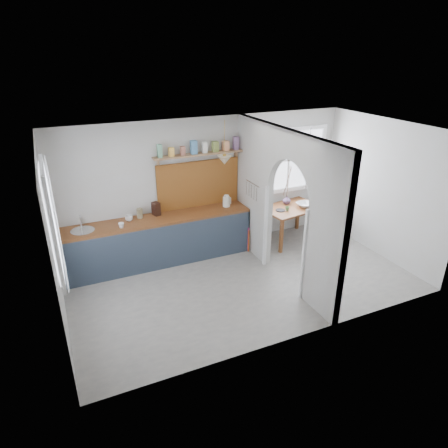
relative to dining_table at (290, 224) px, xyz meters
name	(u,v)px	position (x,y,z in m)	size (l,w,h in m)	color
floor	(244,282)	(-1.64, -1.10, -0.37)	(5.80, 3.20, 0.01)	gray
ceiling	(247,132)	(-1.64, -1.10, 2.23)	(5.80, 3.20, 0.01)	beige
walls	(245,213)	(-1.64, -1.10, 0.93)	(5.81, 3.21, 2.60)	beige
partition	(281,197)	(-0.94, -1.04, 1.08)	(0.12, 3.20, 2.60)	beige
kitchen_window	(51,222)	(-4.51, -1.10, 1.28)	(0.10, 1.16, 1.50)	white
nook_window	(289,160)	(0.16, 0.46, 1.23)	(1.76, 0.10, 1.30)	white
counter	(158,240)	(-2.77, 0.23, 0.08)	(3.50, 0.60, 0.90)	brown
sink	(83,231)	(-4.07, 0.20, 0.52)	(0.40, 0.40, 0.02)	silver
backsplash	(199,184)	(-1.84, 0.48, 0.98)	(1.65, 0.03, 0.90)	brown
shelf	(199,151)	(-1.84, 0.39, 1.63)	(1.75, 0.20, 0.21)	#A47D51
pendant_lamp	(225,160)	(-1.49, 0.05, 1.51)	(0.26, 0.26, 0.16)	beige
utensil_rail	(253,183)	(-1.03, -0.20, 1.08)	(0.02, 0.02, 0.50)	silver
dining_table	(290,224)	(0.00, 0.00, 0.00)	(1.19, 0.79, 0.74)	brown
chair_left	(257,225)	(-0.80, 0.00, 0.12)	(0.45, 0.45, 0.98)	white
chair_right	(327,215)	(0.92, -0.03, 0.05)	(0.39, 0.39, 0.85)	white
kettle	(226,201)	(-1.36, 0.23, 0.64)	(0.19, 0.15, 0.23)	silver
mug_a	(121,225)	(-3.44, 0.05, 0.57)	(0.10, 0.10, 0.09)	white
mug_b	(129,218)	(-3.25, 0.29, 0.58)	(0.14, 0.14, 0.11)	white
knife_block	(156,209)	(-2.73, 0.36, 0.65)	(0.11, 0.16, 0.24)	black
jar	(140,213)	(-3.04, 0.36, 0.62)	(0.11, 0.11, 0.18)	#847858
towel_magenta	(248,240)	(-1.06, -0.14, -0.10)	(0.02, 0.03, 0.51)	#C83481
towel_orange	(249,241)	(-1.06, -0.15, -0.12)	(0.02, 0.03, 0.46)	#C24C1C
bowl	(305,205)	(0.27, -0.09, 0.41)	(0.33, 0.33, 0.08)	silver
table_cup	(287,209)	(-0.18, -0.12, 0.41)	(0.09, 0.09, 0.08)	#4F8449
plate	(280,210)	(-0.31, -0.07, 0.38)	(0.19, 0.19, 0.02)	black
vase	(287,200)	(0.01, 0.20, 0.46)	(0.17, 0.17, 0.18)	#594060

